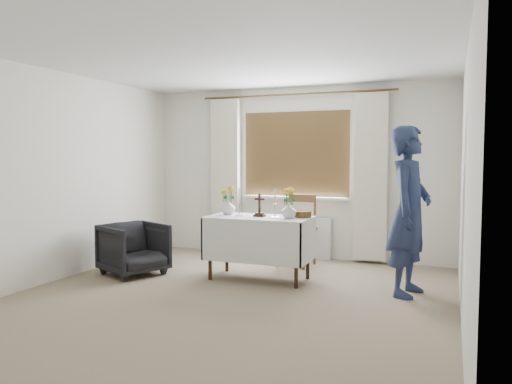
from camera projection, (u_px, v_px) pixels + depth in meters
ground at (225, 301)px, 5.12m from camera, size 5.00×5.00×0.00m
altar_table at (259, 248)px, 6.01m from camera, size 1.24×0.64×0.76m
wooden_chair at (296, 230)px, 6.77m from camera, size 0.50×0.50×0.97m
armchair at (134, 249)px, 6.26m from camera, size 0.94×0.93×0.65m
person at (409, 211)px, 5.30m from camera, size 0.56×0.74×1.81m
radiator at (294, 237)px, 7.34m from camera, size 1.10×0.10×0.60m
wooden_cross at (260, 205)px, 5.99m from camera, size 0.13×0.10×0.28m
candlestick_left at (239, 202)px, 6.03m from camera, size 0.11×0.11×0.33m
candlestick_right at (275, 203)px, 5.86m from camera, size 0.12×0.12×0.34m
flower_vase_left at (228, 207)px, 6.20m from camera, size 0.23×0.23×0.19m
flower_vase_right at (289, 210)px, 5.81m from camera, size 0.19×0.19×0.19m
wicker_basket at (303, 214)px, 5.91m from camera, size 0.25×0.25×0.08m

